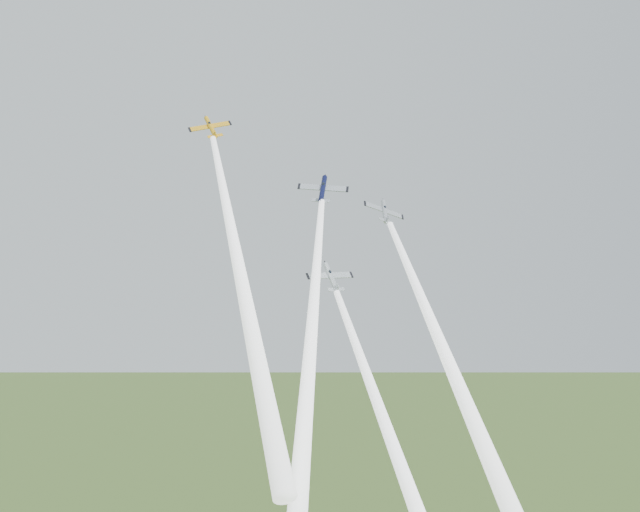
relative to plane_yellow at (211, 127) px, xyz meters
The scene contains 8 objects.
plane_yellow is the anchor object (origin of this frame).
smoke_trail_yellow 36.66m from the plane_yellow, 82.22° to the right, with size 2.72×2.72×66.93m, color white, non-canonical shape.
plane_navy 21.85m from the plane_yellow, 16.38° to the right, with size 8.43×8.36×1.32m, color #0C1038, non-canonical shape.
smoke_trail_navy 50.11m from the plane_yellow, 68.73° to the right, with size 2.72×2.72×68.63m, color white, non-canonical shape.
plane_silver_right 32.50m from the plane_yellow, 12.48° to the right, with size 7.32×7.27×1.15m, color #AEB4BD, non-canonical shape.
smoke_trail_silver_right 57.41m from the plane_yellow, 42.38° to the right, with size 2.72×2.72×59.48m, color white, non-canonical shape.
plane_silver_low 35.00m from the plane_yellow, 42.12° to the right, with size 7.42×7.36×1.16m, color silver, non-canonical shape.
smoke_trail_silver_low 70.01m from the plane_yellow, 61.21° to the right, with size 2.72×2.72×67.05m, color white, non-canonical shape.
Camera 1 is at (-21.27, -129.61, 84.36)m, focal length 45.00 mm.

